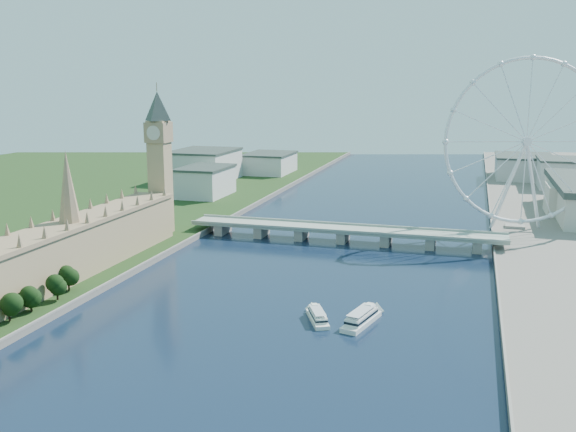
% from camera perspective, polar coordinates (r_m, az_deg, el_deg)
% --- Properties ---
extents(parliament_range, '(24.00, 200.00, 70.00)m').
position_cam_1_polar(parliament_range, '(377.30, -18.65, -2.71)').
color(parliament_range, tan).
rests_on(parliament_range, ground).
extents(big_ben, '(20.02, 20.02, 110.00)m').
position_cam_1_polar(big_ben, '(460.72, -11.40, 6.27)').
color(big_ben, tan).
rests_on(big_ben, ground).
extents(westminster_bridge, '(220.00, 22.00, 9.50)m').
position_cam_1_polar(westminster_bridge, '(448.78, 4.93, -1.44)').
color(westminster_bridge, gray).
rests_on(westminster_bridge, ground).
extents(london_eye, '(113.60, 39.12, 124.30)m').
position_cam_1_polar(london_eye, '(487.11, 20.44, 6.16)').
color(london_eye, silver).
rests_on(london_eye, ground).
extents(city_skyline, '(505.00, 280.00, 32.00)m').
position_cam_1_polar(city_skyline, '(696.52, 12.34, 3.89)').
color(city_skyline, beige).
rests_on(city_skyline, ground).
extents(tour_boat_near, '(17.73, 27.30, 5.93)m').
position_cam_1_polar(tour_boat_near, '(302.37, 2.64, -9.31)').
color(tour_boat_near, white).
rests_on(tour_boat_near, ground).
extents(tour_boat_far, '(16.11, 33.57, 7.21)m').
position_cam_1_polar(tour_boat_far, '(300.41, 6.53, -9.52)').
color(tour_boat_far, silver).
rests_on(tour_boat_far, ground).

